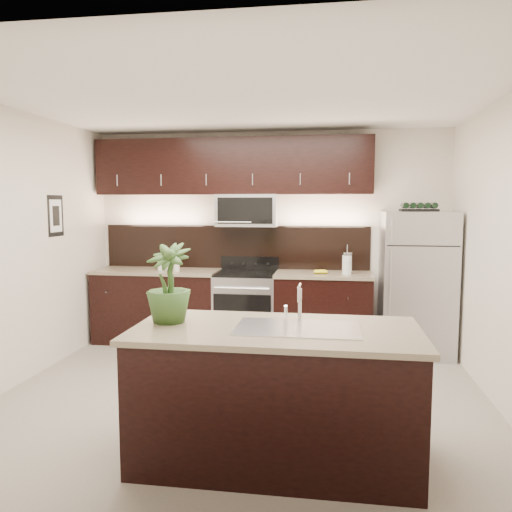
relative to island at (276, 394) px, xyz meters
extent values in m
plane|color=gray|center=(-0.43, 1.09, -0.47)|extent=(4.50, 4.50, 0.00)
cube|color=beige|center=(-0.43, 3.09, 0.88)|extent=(4.50, 0.02, 2.70)
cube|color=beige|center=(-0.43, -0.91, 0.88)|extent=(4.50, 0.02, 2.70)
cube|color=beige|center=(-2.68, 1.09, 0.88)|extent=(0.02, 4.00, 2.70)
cube|color=beige|center=(1.82, 1.09, 0.88)|extent=(0.02, 4.00, 2.70)
cube|color=white|center=(-0.43, 1.09, 2.23)|extent=(4.50, 4.00, 0.02)
cube|color=black|center=(-2.66, 1.84, 1.18)|extent=(0.01, 0.32, 0.46)
cube|color=white|center=(-2.66, 1.84, 1.18)|extent=(0.00, 0.24, 0.36)
cube|color=black|center=(-1.84, 2.78, -0.02)|extent=(1.57, 0.62, 0.90)
cube|color=black|center=(0.28, 2.78, -0.02)|extent=(1.16, 0.62, 0.90)
cube|color=#B2B2B7|center=(-0.68, 2.78, -0.02)|extent=(0.76, 0.62, 0.90)
cube|color=black|center=(-0.68, 2.78, 0.44)|extent=(0.76, 0.60, 0.03)
cube|color=tan|center=(-1.84, 2.78, 0.45)|extent=(1.59, 0.65, 0.04)
cube|color=tan|center=(0.28, 2.78, 0.45)|extent=(1.18, 0.65, 0.04)
cube|color=black|center=(-0.88, 3.08, 0.75)|extent=(3.49, 0.02, 0.56)
cube|color=#B2B2B7|center=(-0.68, 2.89, 1.23)|extent=(0.76, 0.40, 0.40)
cube|color=black|center=(-0.88, 2.93, 1.78)|extent=(3.49, 0.33, 0.70)
cube|color=black|center=(0.00, 0.00, -0.02)|extent=(1.90, 0.90, 0.90)
cube|color=tan|center=(0.00, 0.00, 0.45)|extent=(1.96, 0.96, 0.04)
cube|color=silver|center=(0.15, 0.00, 0.47)|extent=(0.84, 0.50, 0.01)
cylinder|color=silver|center=(0.15, 0.21, 0.59)|extent=(0.03, 0.03, 0.24)
cylinder|color=silver|center=(0.15, 0.14, 0.74)|extent=(0.02, 0.14, 0.02)
cylinder|color=silver|center=(0.15, 0.07, 0.69)|extent=(0.02, 0.02, 0.10)
cube|color=#B2B2B7|center=(1.37, 2.72, 0.38)|extent=(0.82, 0.74, 1.69)
cube|color=black|center=(1.37, 2.72, 1.24)|extent=(0.42, 0.26, 0.03)
cylinder|color=black|center=(1.21, 2.72, 1.29)|extent=(0.07, 0.24, 0.07)
cylinder|color=black|center=(1.29, 2.72, 1.29)|extent=(0.07, 0.24, 0.07)
cylinder|color=black|center=(1.37, 2.72, 1.29)|extent=(0.07, 0.24, 0.07)
cylinder|color=black|center=(1.45, 2.72, 1.29)|extent=(0.07, 0.24, 0.07)
cylinder|color=black|center=(1.53, 2.72, 1.29)|extent=(0.07, 0.24, 0.07)
imported|color=#2E4F1F|center=(-0.78, 0.06, 0.75)|extent=(0.37, 0.37, 0.56)
cylinder|color=silver|center=(-1.77, 2.73, 0.57)|extent=(0.10, 0.10, 0.21)
cylinder|color=silver|center=(-1.66, 2.70, 0.56)|extent=(0.09, 0.09, 0.18)
cylinder|color=silver|center=(-1.55, 2.66, 0.54)|extent=(0.08, 0.08, 0.15)
cylinder|color=silver|center=(0.56, 2.73, 0.58)|extent=(0.11, 0.11, 0.23)
cylinder|color=silver|center=(0.56, 2.73, 0.71)|extent=(0.12, 0.12, 0.02)
cylinder|color=silver|center=(0.56, 2.73, 0.77)|extent=(0.01, 0.01, 0.09)
ellipsoid|color=yellow|center=(0.20, 2.70, 0.50)|extent=(0.19, 0.16, 0.05)
camera|label=1|loc=(0.36, -3.32, 1.31)|focal=35.00mm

